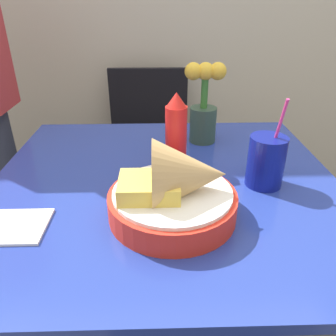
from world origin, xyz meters
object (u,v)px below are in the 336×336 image
food_basket (178,191)px  flower_vase (204,106)px  chair_far_window (149,139)px  ketchup_bottle (176,132)px  drink_cup (266,163)px

food_basket → flower_vase: flower_vase is taller
flower_vase → chair_far_window: bearing=108.7°
ketchup_bottle → flower_vase: flower_vase is taller
flower_vase → food_basket: bearing=-104.2°
drink_cup → food_basket: bearing=-150.5°
chair_far_window → drink_cup: size_ratio=3.61×
drink_cup → flower_vase: bearing=113.1°
drink_cup → chair_far_window: bearing=110.2°
ketchup_bottle → drink_cup: bearing=-27.1°
food_basket → ketchup_bottle: size_ratio=1.32×
chair_far_window → flower_vase: 0.70m
ketchup_bottle → flower_vase: 0.20m
food_basket → ketchup_bottle: bearing=88.0°
flower_vase → ketchup_bottle: bearing=-118.9°
ketchup_bottle → food_basket: bearing=-92.0°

